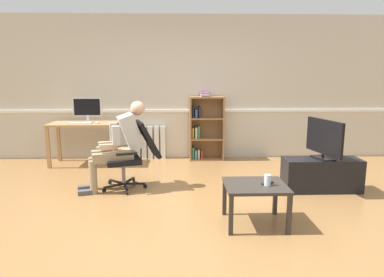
# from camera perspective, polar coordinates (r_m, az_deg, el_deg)

# --- Properties ---
(ground_plane) EXTENTS (18.00, 18.00, 0.00)m
(ground_plane) POSITION_cam_1_polar(r_m,az_deg,el_deg) (4.19, -1.72, -11.60)
(ground_plane) COLOR olive
(back_wall) EXTENTS (12.00, 0.13, 2.70)m
(back_wall) POSITION_cam_1_polar(r_m,az_deg,el_deg) (6.54, -1.83, 8.46)
(back_wall) COLOR beige
(back_wall) RESTS_ON ground_plane
(computer_desk) EXTENTS (1.19, 0.60, 0.76)m
(computer_desk) POSITION_cam_1_polar(r_m,az_deg,el_deg) (6.35, -17.72, 1.49)
(computer_desk) COLOR tan
(computer_desk) RESTS_ON ground_plane
(imac_monitor) EXTENTS (0.50, 0.14, 0.44)m
(imac_monitor) POSITION_cam_1_polar(r_m,az_deg,el_deg) (6.37, -17.22, 4.89)
(imac_monitor) COLOR silver
(imac_monitor) RESTS_ON computer_desk
(keyboard) EXTENTS (0.39, 0.12, 0.02)m
(keyboard) POSITION_cam_1_polar(r_m,az_deg,el_deg) (6.21, -18.36, 2.44)
(keyboard) COLOR silver
(keyboard) RESTS_ON computer_desk
(computer_mouse) EXTENTS (0.06, 0.10, 0.03)m
(computer_mouse) POSITION_cam_1_polar(r_m,az_deg,el_deg) (6.15, -15.72, 2.56)
(computer_mouse) COLOR white
(computer_mouse) RESTS_ON computer_desk
(bookshelf) EXTENTS (0.65, 0.29, 1.27)m
(bookshelf) POSITION_cam_1_polar(r_m,az_deg,el_deg) (6.42, 2.13, 1.76)
(bookshelf) COLOR olive
(bookshelf) RESTS_ON ground_plane
(radiator) EXTENTS (0.70, 0.08, 0.64)m
(radiator) POSITION_cam_1_polar(r_m,az_deg,el_deg) (6.58, -7.55, -0.65)
(radiator) COLOR white
(radiator) RESTS_ON ground_plane
(office_chair) EXTENTS (0.84, 0.68, 0.96)m
(office_chair) POSITION_cam_1_polar(r_m,az_deg,el_deg) (4.87, -9.67, -2.21)
(office_chair) COLOR black
(office_chair) RESTS_ON ground_plane
(person_seated) EXTENTS (0.97, 0.57, 1.24)m
(person_seated) POSITION_cam_1_polar(r_m,az_deg,el_deg) (4.81, -12.08, -0.79)
(person_seated) COLOR #937F60
(person_seated) RESTS_ON ground_plane
(tv_stand) EXTENTS (1.05, 0.37, 0.46)m
(tv_stand) POSITION_cam_1_polar(r_m,az_deg,el_deg) (5.06, 20.94, -5.70)
(tv_stand) COLOR black
(tv_stand) RESTS_ON ground_plane
(tv_screen) EXTENTS (0.26, 0.76, 0.54)m
(tv_screen) POSITION_cam_1_polar(r_m,az_deg,el_deg) (4.95, 21.34, -0.00)
(tv_screen) COLOR black
(tv_screen) RESTS_ON tv_stand
(coffee_table) EXTENTS (0.65, 0.57, 0.45)m
(coffee_table) POSITION_cam_1_polar(r_m,az_deg,el_deg) (3.70, 10.59, -8.49)
(coffee_table) COLOR #332D28
(coffee_table) RESTS_ON ground_plane
(drinking_glass) EXTENTS (0.07, 0.07, 0.12)m
(drinking_glass) POSITION_cam_1_polar(r_m,az_deg,el_deg) (3.65, 12.60, -6.85)
(drinking_glass) COLOR silver
(drinking_glass) RESTS_ON coffee_table
(spare_remote) EXTENTS (0.15, 0.11, 0.02)m
(spare_remote) POSITION_cam_1_polar(r_m,az_deg,el_deg) (3.71, 12.58, -7.34)
(spare_remote) COLOR black
(spare_remote) RESTS_ON coffee_table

